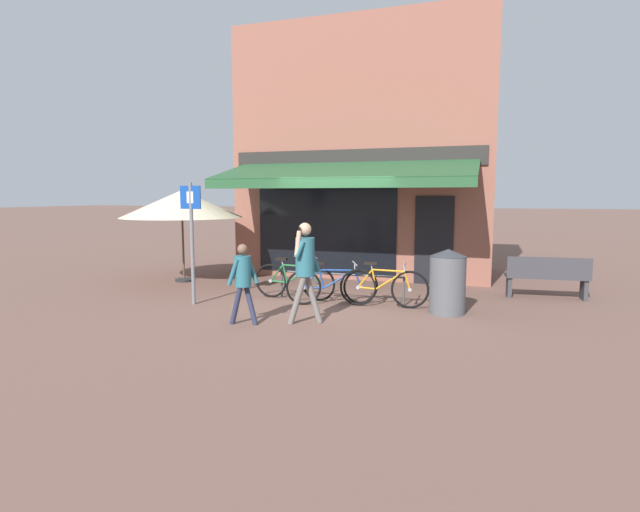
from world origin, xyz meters
The scene contains 12 objects.
ground_plane centered at (0.00, 0.00, 0.00)m, with size 160.00×160.00×0.00m, color brown.
shop_front centered at (-0.11, 4.09, 3.22)m, with size 6.60×5.01×6.45m.
bike_rack_rail centered at (0.32, 0.02, 0.46)m, with size 2.64×0.04×0.57m.
bicycle_green centered at (-0.64, -0.09, 0.38)m, with size 1.76×0.52×0.85m.
bicycle_blue centered at (0.24, -0.30, 0.37)m, with size 1.68×0.79×0.83m.
bicycle_orange centered at (1.23, -0.20, 0.38)m, with size 1.70×0.52×0.86m.
pedestrian_adult centered at (0.25, -1.82, 1.04)m, with size 0.54×0.57×1.68m.
pedestrian_child centered at (-0.68, -2.22, 0.81)m, with size 0.49×0.36×1.34m.
litter_bin centered at (2.42, -0.36, 0.59)m, with size 0.65×0.65×1.17m.
parking_sign centered at (-2.32, -1.15, 1.44)m, with size 0.44×0.07×2.35m.
cafe_parasol centered at (-4.02, 1.06, 1.90)m, with size 2.94×2.94×2.24m.
park_bench centered at (4.26, 1.63, 0.46)m, with size 1.63×0.57×0.87m.
Camera 1 is at (3.08, -9.41, 2.11)m, focal length 28.00 mm.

